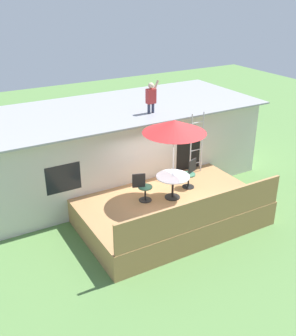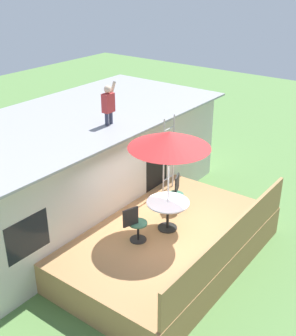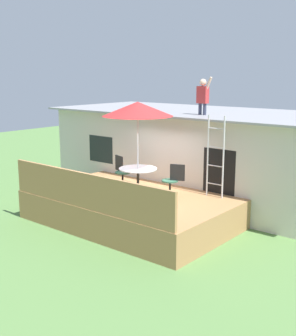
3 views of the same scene
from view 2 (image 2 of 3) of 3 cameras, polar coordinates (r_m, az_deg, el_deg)
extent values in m
plane|color=#567F42|center=(11.16, 2.44, -11.79)|extent=(40.00, 40.00, 0.00)
cube|color=beige|center=(12.50, -11.15, -0.42)|extent=(10.00, 4.00, 2.80)
cube|color=#99999E|center=(11.96, -11.72, 5.77)|extent=(10.50, 4.50, 0.06)
cube|color=black|center=(9.52, -15.55, -8.66)|extent=(1.10, 0.03, 0.90)
cube|color=black|center=(12.63, 1.10, -1.41)|extent=(1.00, 0.03, 2.00)
cube|color=#A87A4C|center=(10.92, 2.48, -10.11)|extent=(5.57, 3.52, 0.80)
cube|color=#A87A4C|center=(9.76, 10.99, -9.35)|extent=(5.47, 0.08, 0.90)
cylinder|color=black|center=(10.82, 2.56, -7.82)|extent=(0.48, 0.48, 0.03)
cylinder|color=black|center=(10.63, 2.60, -6.22)|extent=(0.07, 0.07, 0.71)
cylinder|color=silver|center=(10.45, 2.63, -4.54)|extent=(1.04, 1.04, 0.03)
cylinder|color=silver|center=(10.22, 2.69, -2.25)|extent=(0.04, 0.04, 2.40)
cone|color=red|center=(9.75, 2.82, 3.76)|extent=(1.90, 1.90, 0.38)
cylinder|color=silver|center=(11.97, 2.08, 1.49)|extent=(0.04, 0.04, 2.20)
cylinder|color=silver|center=(12.33, 3.36, 2.21)|extent=(0.04, 0.04, 2.20)
cylinder|color=silver|center=(12.46, 2.66, -1.31)|extent=(0.48, 0.03, 0.03)
cylinder|color=silver|center=(12.25, 2.70, 0.78)|extent=(0.48, 0.03, 0.03)
cylinder|color=silver|center=(12.05, 2.75, 2.95)|extent=(0.48, 0.03, 0.03)
cylinder|color=silver|center=(11.87, 2.80, 5.18)|extent=(0.48, 0.03, 0.03)
cylinder|color=#33384C|center=(11.47, -5.43, 6.41)|extent=(0.10, 0.10, 0.34)
cylinder|color=#33384C|center=(11.59, -4.90, 6.62)|extent=(0.10, 0.10, 0.34)
cube|color=#B73333|center=(11.40, -5.24, 8.52)|extent=(0.32, 0.20, 0.50)
sphere|color=beige|center=(11.30, -5.32, 10.26)|extent=(0.20, 0.20, 0.20)
cylinder|color=beige|center=(11.45, -4.70, 10.17)|extent=(0.26, 0.08, 0.44)
cylinder|color=black|center=(10.40, -1.30, -9.35)|extent=(0.40, 0.40, 0.02)
cylinder|color=black|center=(10.28, -1.31, -8.34)|extent=(0.06, 0.06, 0.44)
cylinder|color=#33664C|center=(10.15, -1.32, -7.26)|extent=(0.44, 0.44, 0.04)
cube|color=black|center=(9.93, -2.30, -6.44)|extent=(0.39, 0.16, 0.44)
cylinder|color=black|center=(11.58, 3.54, -5.47)|extent=(0.40, 0.40, 0.02)
cylinder|color=black|center=(11.47, 3.57, -4.53)|extent=(0.06, 0.06, 0.44)
cylinder|color=#33664C|center=(11.36, 3.60, -3.52)|extent=(0.44, 0.44, 0.04)
cube|color=black|center=(11.42, 3.84, -2.00)|extent=(0.39, 0.19, 0.44)
camera|label=1|loc=(4.40, 108.29, -5.29)|focal=42.97mm
camera|label=3|loc=(15.93, 50.41, 6.56)|focal=47.26mm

